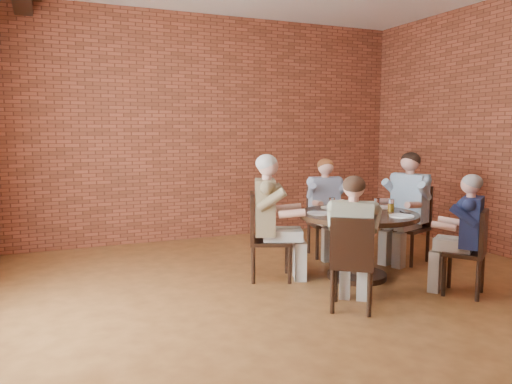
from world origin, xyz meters
name	(u,v)px	position (x,y,z in m)	size (l,w,h in m)	color
floor	(321,310)	(0.00, 0.00, 0.00)	(7.00, 7.00, 0.00)	#9A612F
wall_back	(205,128)	(0.00, 3.50, 1.70)	(7.00, 7.00, 0.00)	brown
dining_table	(358,232)	(0.90, 0.73, 0.53)	(1.32, 1.32, 0.75)	black
chair_a	(410,220)	(1.97, 1.12, 0.52)	(0.58, 0.58, 0.97)	black
diner_a	(407,208)	(1.89, 1.09, 0.70)	(0.56, 0.69, 1.39)	teal
chair_b	(323,218)	(1.11, 1.83, 0.50)	(0.48, 0.48, 0.92)	black
diner_b	(326,208)	(1.10, 1.75, 0.65)	(0.50, 0.62, 1.29)	#8E99B5
chair_c	(262,233)	(-0.10, 1.14, 0.52)	(0.60, 0.60, 0.97)	black
diner_c	(271,218)	(-0.01, 1.10, 0.70)	(0.57, 0.70, 1.40)	brown
chair_d	(352,260)	(0.23, -0.14, 0.49)	(0.54, 0.54, 0.89)	black
diner_d	(353,243)	(0.28, -0.08, 0.63)	(0.48, 0.59, 1.25)	tan
chair_e	(472,249)	(1.60, -0.23, 0.48)	(0.53, 0.53, 0.88)	black
diner_e	(465,235)	(1.56, -0.18, 0.61)	(0.47, 0.57, 1.23)	#1B244C
plate_a	(381,207)	(1.36, 0.93, 0.76)	(0.26, 0.26, 0.01)	white
plate_b	(332,207)	(0.81, 1.14, 0.76)	(0.26, 0.26, 0.01)	white
plate_c	(319,213)	(0.46, 0.84, 0.76)	(0.26, 0.26, 0.01)	white
plate_d	(401,216)	(1.17, 0.34, 0.76)	(0.26, 0.26, 0.01)	white
glass_a	(377,204)	(1.19, 0.79, 0.82)	(0.07, 0.07, 0.14)	white
glass_b	(354,205)	(0.93, 0.87, 0.82)	(0.07, 0.07, 0.14)	white
glass_c	(332,204)	(0.75, 1.05, 0.82)	(0.07, 0.07, 0.14)	white
glass_d	(346,206)	(0.78, 0.80, 0.82)	(0.07, 0.07, 0.14)	white
glass_e	(344,209)	(0.66, 0.67, 0.82)	(0.07, 0.07, 0.14)	white
glass_f	(373,212)	(0.83, 0.36, 0.82)	(0.07, 0.07, 0.14)	white
glass_g	(376,209)	(0.96, 0.49, 0.82)	(0.07, 0.07, 0.14)	white
glass_h	(391,205)	(1.29, 0.67, 0.82)	(0.07, 0.07, 0.14)	white
smartphone	(405,212)	(1.40, 0.55, 0.75)	(0.07, 0.14, 0.01)	black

